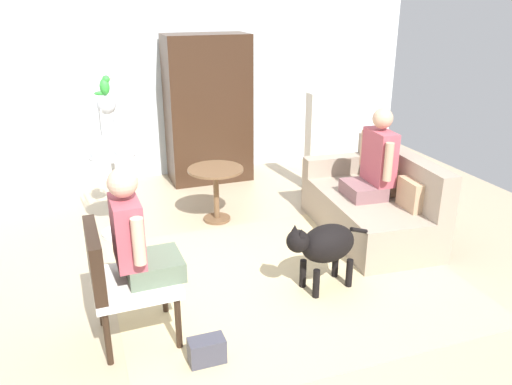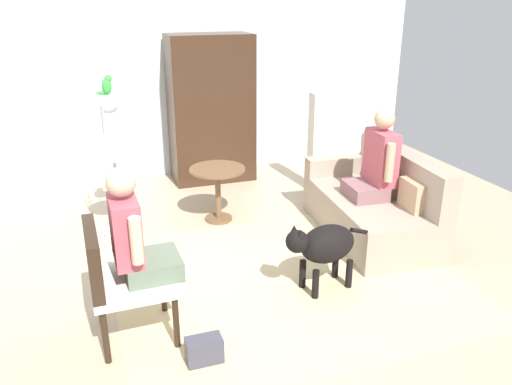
# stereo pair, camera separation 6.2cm
# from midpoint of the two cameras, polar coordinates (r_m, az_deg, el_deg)

# --- Properties ---
(ground_plane) EXTENTS (7.08, 7.08, 0.00)m
(ground_plane) POSITION_cam_midpoint_polar(r_m,az_deg,el_deg) (4.57, 1.75, -8.90)
(ground_plane) COLOR tan
(back_wall) EXTENTS (6.27, 0.12, 2.77)m
(back_wall) POSITION_cam_midpoint_polar(r_m,az_deg,el_deg) (6.91, -7.13, 13.47)
(back_wall) COLOR silver
(back_wall) RESTS_ON ground
(area_rug) EXTENTS (2.85, 2.42, 0.01)m
(area_rug) POSITION_cam_midpoint_polar(r_m,az_deg,el_deg) (4.47, 3.82, -9.59)
(area_rug) COLOR #C6B284
(area_rug) RESTS_ON ground
(couch) EXTENTS (0.97, 1.67, 0.84)m
(couch) POSITION_cam_midpoint_polar(r_m,az_deg,el_deg) (5.33, 13.37, -1.38)
(couch) COLOR gray
(couch) RESTS_ON ground
(armchair) EXTENTS (0.58, 0.58, 0.87)m
(armchair) POSITION_cam_midpoint_polar(r_m,az_deg,el_deg) (3.63, -14.80, -8.71)
(armchair) COLOR black
(armchair) RESTS_ON ground
(person_on_couch) EXTENTS (0.44, 0.57, 0.88)m
(person_on_couch) POSITION_cam_midpoint_polar(r_m,az_deg,el_deg) (5.13, 13.59, 3.24)
(person_on_couch) COLOR #7F585B
(person_on_armchair) EXTENTS (0.45, 0.52, 0.80)m
(person_on_armchair) POSITION_cam_midpoint_polar(r_m,az_deg,el_deg) (3.52, -12.89, -4.73)
(person_on_armchair) COLOR #5D6E58
(round_end_table) EXTENTS (0.59, 0.59, 0.59)m
(round_end_table) POSITION_cam_midpoint_polar(r_m,az_deg,el_deg) (5.44, -3.96, 1.05)
(round_end_table) COLOR brown
(round_end_table) RESTS_ON ground
(dog) EXTENTS (0.79, 0.39, 0.62)m
(dog) POSITION_cam_midpoint_polar(r_m,az_deg,el_deg) (4.20, 8.00, -5.81)
(dog) COLOR black
(dog) RESTS_ON ground
(bird_cage_stand) EXTENTS (0.44, 0.44, 1.42)m
(bird_cage_stand) POSITION_cam_midpoint_polar(r_m,az_deg,el_deg) (5.18, -15.16, 3.58)
(bird_cage_stand) COLOR silver
(bird_cage_stand) RESTS_ON ground
(parrot) EXTENTS (0.17, 0.10, 0.18)m
(parrot) POSITION_cam_midpoint_polar(r_m,az_deg,el_deg) (5.02, -15.93, 11.36)
(parrot) COLOR green
(parrot) RESTS_ON bird_cage_stand
(column_lamp) EXTENTS (0.20, 0.20, 1.21)m
(column_lamp) POSITION_cam_midpoint_polar(r_m,az_deg,el_deg) (6.31, 7.08, 5.45)
(column_lamp) COLOR #4C4742
(column_lamp) RESTS_ON ground
(armoire_cabinet) EXTENTS (1.04, 0.56, 1.85)m
(armoire_cabinet) POSITION_cam_midpoint_polar(r_m,az_deg,el_deg) (6.63, -4.75, 9.21)
(armoire_cabinet) COLOR #382316
(armoire_cabinet) RESTS_ON ground
(handbag) EXTENTS (0.24, 0.13, 0.18)m
(handbag) POSITION_cam_midpoint_polar(r_m,az_deg,el_deg) (3.56, -5.26, -17.05)
(handbag) COLOR #3F3F4C
(handbag) RESTS_ON ground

